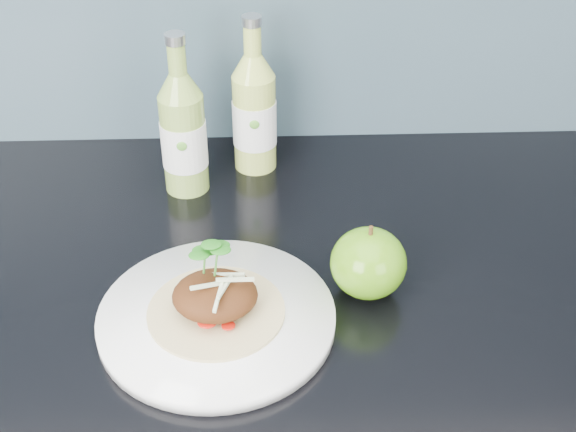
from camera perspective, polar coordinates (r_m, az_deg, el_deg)
name	(u,v)px	position (r m, az deg, el deg)	size (l,w,h in m)	color
dinner_plate	(217,318)	(0.88, -5.10, -7.25)	(0.33, 0.33, 0.02)	white
pork_taco	(215,293)	(0.86, -5.22, -5.48)	(0.15, 0.15, 0.10)	tan
green_apple	(368,263)	(0.90, 5.74, -3.35)	(0.11, 0.11, 0.09)	#40850E
cider_bottle_left	(183,133)	(1.06, -7.46, 5.86)	(0.07, 0.07, 0.22)	#87A946
cider_bottle_right	(254,112)	(1.10, -2.41, 7.37)	(0.07, 0.07, 0.22)	#B4C853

